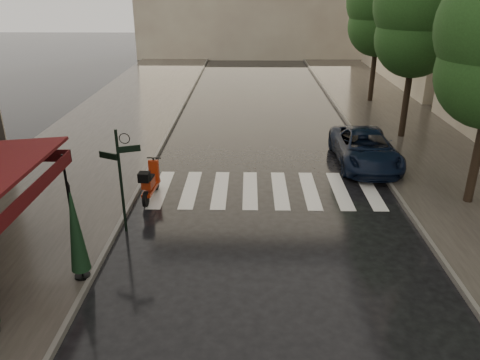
{
  "coord_description": "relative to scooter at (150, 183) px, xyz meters",
  "views": [
    {
      "loc": [
        2.38,
        -9.0,
        6.78
      ],
      "look_at": [
        2.14,
        3.59,
        1.4
      ],
      "focal_mm": 35.0,
      "sensor_mm": 36.0,
      "label": 1
    }
  ],
  "objects": [
    {
      "name": "parasol_back",
      "position": [
        -0.75,
        -4.74,
        0.88
      ],
      "size": [
        0.46,
        0.46,
        2.48
      ],
      "color": "black",
      "rests_on": "sidewalk_near"
    },
    {
      "name": "parked_car",
      "position": [
        7.9,
        3.38,
        0.1
      ],
      "size": [
        2.23,
        4.83,
        1.34
      ],
      "primitive_type": "imported",
      "rotation": [
        0.0,
        0.0,
        0.0
      ],
      "color": "black",
      "rests_on": "ground"
    },
    {
      "name": "sidewalk_near",
      "position": [
        -3.6,
        6.76,
        -0.51
      ],
      "size": [
        6.0,
        60.0,
        0.12
      ],
      "primitive_type": "cube",
      "color": "#38332D",
      "rests_on": "ground"
    },
    {
      "name": "scooter",
      "position": [
        0.0,
        0.0,
        0.0
      ],
      "size": [
        0.52,
        1.86,
        1.22
      ],
      "rotation": [
        0.0,
        0.0,
        -0.07
      ],
      "color": "black",
      "rests_on": "ground"
    },
    {
      "name": "curb_near",
      "position": [
        -0.55,
        6.76,
        -0.49
      ],
      "size": [
        0.12,
        60.0,
        0.16
      ],
      "primitive_type": "cube",
      "color": "#595651",
      "rests_on": "ground"
    },
    {
      "name": "tree_mid",
      "position": [
        10.4,
        6.76,
        5.02
      ],
      "size": [
        3.8,
        3.8,
        8.34
      ],
      "color": "black",
      "rests_on": "sidewalk_far"
    },
    {
      "name": "ground",
      "position": [
        0.9,
        -5.24,
        -0.57
      ],
      "size": [
        120.0,
        120.0,
        0.0
      ],
      "primitive_type": "plane",
      "color": "black",
      "rests_on": "ground"
    },
    {
      "name": "crosswalk",
      "position": [
        3.88,
        0.76,
        -0.56
      ],
      "size": [
        7.85,
        3.2,
        0.01
      ],
      "color": "silver",
      "rests_on": "ground"
    },
    {
      "name": "curb_far",
      "position": [
        8.35,
        6.76,
        -0.49
      ],
      "size": [
        0.12,
        60.0,
        0.16
      ],
      "primitive_type": "cube",
      "color": "#595651",
      "rests_on": "ground"
    },
    {
      "name": "tree_far",
      "position": [
        10.6,
        13.76,
        4.89
      ],
      "size": [
        3.8,
        3.8,
        8.16
      ],
      "color": "black",
      "rests_on": "sidewalk_far"
    },
    {
      "name": "sidewalk_far",
      "position": [
        11.15,
        6.76,
        -0.51
      ],
      "size": [
        5.5,
        60.0,
        0.12
      ],
      "primitive_type": "cube",
      "color": "#38332D",
      "rests_on": "ground"
    },
    {
      "name": "signpost",
      "position": [
        -0.29,
        -2.24,
        1.26
      ],
      "size": [
        1.17,
        0.29,
        3.1
      ],
      "color": "black",
      "rests_on": "ground"
    }
  ]
}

